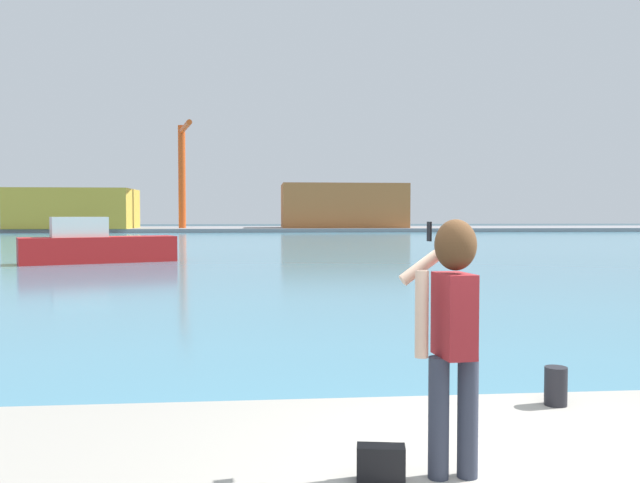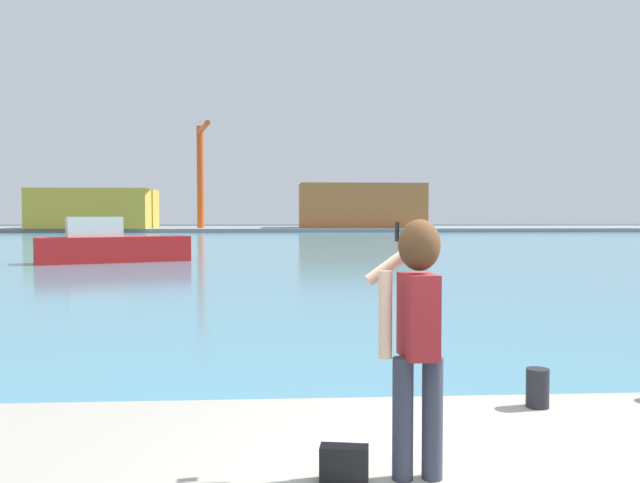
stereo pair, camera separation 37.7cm
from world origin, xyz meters
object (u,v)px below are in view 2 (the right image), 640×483
Objects in this scene: harbor_bollard at (538,388)px; port_crane at (201,165)px; warehouse_right at (361,206)px; handbag at (344,464)px; boat_moored at (111,246)px; person_photographer at (416,321)px; warehouse_left at (95,209)px.

port_crane is at bearing 98.84° from harbor_bollard.
handbag is at bearing -97.14° from warehouse_right.
harbor_bollard is at bearing -90.50° from boat_moored.
warehouse_right reaches higher than harbor_bollard.
warehouse_right reaches higher than person_photographer.
person_photographer is 0.10× the size of warehouse_right.
handbag is (-0.48, -0.02, -0.95)m from person_photographer.
warehouse_right is (36.90, 2.25, 0.44)m from warehouse_left.
harbor_bollard is (1.46, 1.54, -0.89)m from person_photographer.
person_photographer is at bearing -73.14° from warehouse_left.
port_crane is (-22.39, -2.42, 5.50)m from warehouse_right.
boat_moored is (-10.77, 27.10, 0.05)m from harbor_bollard.
warehouse_left reaches higher than boat_moored.
warehouse_right reaches higher than boat_moored.
person_photographer is 1.06m from handbag.
port_crane is (14.51, -0.16, 5.94)m from warehouse_left.
port_crane is (-2.43, 57.83, 8.29)m from boat_moored.
harbor_bollard is at bearing -49.41° from person_photographer.
port_crane reaches higher than boat_moored.
harbor_bollard is 86.36m from port_crane.
port_crane reaches higher than warehouse_left.
warehouse_left is 36.98m from warehouse_right.
handbag is 2.49m from harbor_bollard.
port_crane is (-11.75, 86.47, 7.46)m from person_photographer.
warehouse_right is at bearing 49.49° from boat_moored.
person_photographer reaches higher than handbag.
warehouse_right is at bearing 6.17° from port_crane.
handbag is 0.02× the size of warehouse_right.
harbor_bollard is 29.16m from boat_moored.
harbor_bollard is 0.02× the size of warehouse_right.
warehouse_left reaches higher than harbor_bollard.
person_photographer is 87.59m from port_crane.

